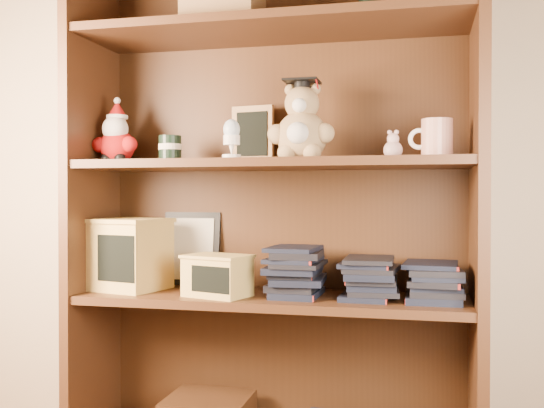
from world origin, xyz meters
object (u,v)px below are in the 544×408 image
at_px(grad_teddy_bear, 302,128).
at_px(treats_box, 131,254).
at_px(teacher_mug, 436,139).
at_px(bookcase, 275,217).

height_order(grad_teddy_bear, treats_box, grad_teddy_bear).
bearing_deg(treats_box, teacher_mug, 0.06).
relative_size(grad_teddy_bear, teacher_mug, 1.96).
height_order(bookcase, grad_teddy_bear, bookcase).
relative_size(bookcase, grad_teddy_bear, 6.66).
bearing_deg(teacher_mug, treats_box, -179.94).
relative_size(bookcase, treats_box, 6.52).
xyz_separation_m(grad_teddy_bear, teacher_mug, (0.38, 0.01, -0.04)).
bearing_deg(bookcase, teacher_mug, -6.10).
bearing_deg(bookcase, grad_teddy_bear, -31.90).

